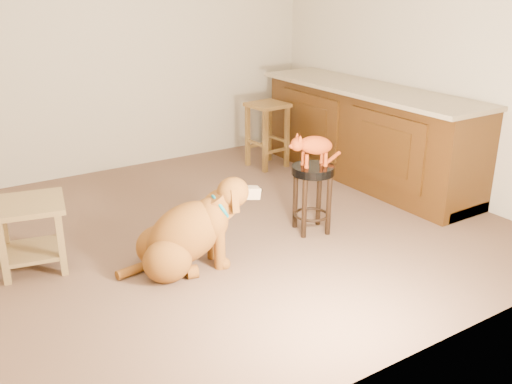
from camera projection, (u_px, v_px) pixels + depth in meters
floor at (211, 232)px, 4.60m from camera, size 4.50×4.00×0.01m
room_shell at (204, 15)px, 4.00m from camera, size 4.54×4.04×2.62m
cabinet_run at (367, 137)px, 5.67m from camera, size 0.70×2.56×0.94m
padded_stool at (312, 185)px, 4.49m from camera, size 0.35×0.35×0.55m
wood_stool at (267, 134)px, 6.08m from camera, size 0.41×0.41×0.69m
side_table at (30, 225)px, 3.93m from camera, size 0.57×0.57×0.49m
golden_retriever at (187, 235)px, 3.95m from camera, size 1.04×0.58×0.68m
tabby_kitten at (313, 146)px, 4.38m from camera, size 0.47×0.21×0.29m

